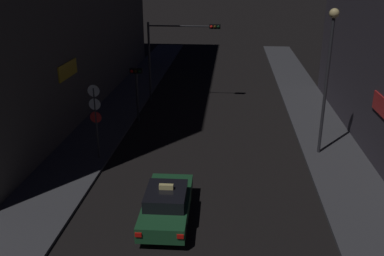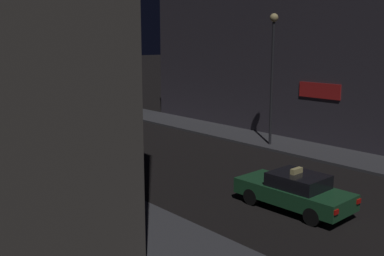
{
  "view_description": "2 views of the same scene",
  "coord_description": "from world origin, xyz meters",
  "px_view_note": "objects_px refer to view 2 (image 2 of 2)",
  "views": [
    {
      "loc": [
        1.11,
        -8.34,
        9.59
      ],
      "look_at": [
        -0.76,
        11.82,
        1.95
      ],
      "focal_mm": 39.79,
      "sensor_mm": 36.0,
      "label": 1
    },
    {
      "loc": [
        -14.83,
        -3.29,
        6.31
      ],
      "look_at": [
        -1.4,
        12.09,
        2.31
      ],
      "focal_mm": 42.35,
      "sensor_mm": 36.0,
      "label": 2
    }
  ],
  "objects_px": {
    "taxi": "(294,191)",
    "traffic_light_left_kerb": "(62,114)",
    "traffic_light_overhead": "(57,74)",
    "sign_pole_left": "(115,137)",
    "street_lamp_near_block": "(273,59)"
  },
  "relations": [
    {
      "from": "traffic_light_overhead",
      "to": "sign_pole_left",
      "type": "bearing_deg",
      "value": -104.14
    },
    {
      "from": "taxi",
      "to": "sign_pole_left",
      "type": "height_order",
      "value": "sign_pole_left"
    },
    {
      "from": "traffic_light_left_kerb",
      "to": "street_lamp_near_block",
      "type": "relative_size",
      "value": 0.48
    },
    {
      "from": "taxi",
      "to": "street_lamp_near_block",
      "type": "bearing_deg",
      "value": 44.3
    },
    {
      "from": "taxi",
      "to": "street_lamp_near_block",
      "type": "xyz_separation_m",
      "value": [
        7.32,
        7.14,
        4.45
      ]
    },
    {
      "from": "traffic_light_left_kerb",
      "to": "sign_pole_left",
      "type": "xyz_separation_m",
      "value": [
        -0.77,
        -6.27,
        -0.08
      ]
    },
    {
      "from": "traffic_light_left_kerb",
      "to": "traffic_light_overhead",
      "type": "bearing_deg",
      "value": 66.83
    },
    {
      "from": "traffic_light_left_kerb",
      "to": "sign_pole_left",
      "type": "bearing_deg",
      "value": -97.04
    },
    {
      "from": "traffic_light_overhead",
      "to": "sign_pole_left",
      "type": "relative_size",
      "value": 1.49
    },
    {
      "from": "traffic_light_overhead",
      "to": "street_lamp_near_block",
      "type": "bearing_deg",
      "value": -45.1
    },
    {
      "from": "traffic_light_overhead",
      "to": "traffic_light_left_kerb",
      "type": "bearing_deg",
      "value": -113.17
    },
    {
      "from": "traffic_light_left_kerb",
      "to": "sign_pole_left",
      "type": "relative_size",
      "value": 0.92
    },
    {
      "from": "taxi",
      "to": "traffic_light_left_kerb",
      "type": "relative_size",
      "value": 1.23
    },
    {
      "from": "sign_pole_left",
      "to": "street_lamp_near_block",
      "type": "distance_m",
      "value": 12.19
    },
    {
      "from": "traffic_light_left_kerb",
      "to": "street_lamp_near_block",
      "type": "xyz_separation_m",
      "value": [
        10.99,
        -4.49,
        2.56
      ]
    }
  ]
}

